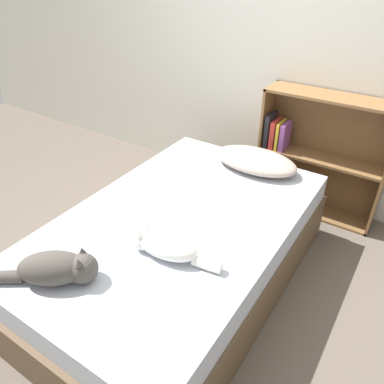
{
  "coord_description": "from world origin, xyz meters",
  "views": [
    {
      "loc": [
        1.03,
        -1.42,
        1.82
      ],
      "look_at": [
        0.0,
        0.15,
        0.61
      ],
      "focal_mm": 35.0,
      "sensor_mm": 36.0,
      "label": 1
    }
  ],
  "objects": [
    {
      "name": "wall_back",
      "position": [
        0.0,
        1.43,
        1.25
      ],
      "size": [
        8.0,
        0.06,
        2.5
      ],
      "color": "silver",
      "rests_on": "ground_plane"
    },
    {
      "name": "cat_light",
      "position": [
        0.12,
        -0.29,
        0.57
      ],
      "size": [
        0.49,
        0.2,
        0.14
      ],
      "rotation": [
        0.0,
        0.0,
        3.28
      ],
      "color": "white",
      "rests_on": "bed"
    },
    {
      "name": "bed",
      "position": [
        0.0,
        0.0,
        0.25
      ],
      "size": [
        1.23,
        1.97,
        0.51
      ],
      "color": "brown",
      "rests_on": "ground_plane"
    },
    {
      "name": "cat_dark",
      "position": [
        -0.18,
        -0.71,
        0.58
      ],
      "size": [
        0.44,
        0.36,
        0.17
      ],
      "rotation": [
        0.0,
        0.0,
        0.62
      ],
      "color": "#47423D",
      "rests_on": "bed"
    },
    {
      "name": "ground_plane",
      "position": [
        0.0,
        0.0,
        0.0
      ],
      "size": [
        8.0,
        8.0,
        0.0
      ],
      "primitive_type": "plane",
      "color": "brown"
    },
    {
      "name": "bookshelf",
      "position": [
        0.42,
        1.3,
        0.5
      ],
      "size": [
        0.95,
        0.26,
        0.97
      ],
      "color": "brown",
      "rests_on": "ground_plane"
    },
    {
      "name": "pillow",
      "position": [
        0.12,
        0.78,
        0.57
      ],
      "size": [
        0.61,
        0.34,
        0.13
      ],
      "color": "#B29E8E",
      "rests_on": "bed"
    }
  ]
}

